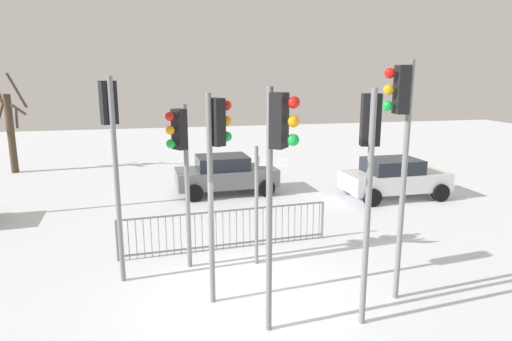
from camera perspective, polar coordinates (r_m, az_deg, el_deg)
name	(u,v)px	position (r m, az deg, el deg)	size (l,w,h in m)	color
ground_plane	(247,297)	(9.65, -1.20, -15.82)	(60.00, 60.00, 0.00)	white
traffic_light_mid_left	(278,158)	(7.40, 2.77, 1.66)	(0.48, 0.45, 4.35)	slate
traffic_light_foreground_right	(181,151)	(10.20, -9.57, 2.50)	(0.50, 0.44, 3.88)	slate
traffic_light_rear_left	(369,154)	(8.07, 14.17, 2.01)	(0.36, 0.56, 4.31)	slate
traffic_light_mid_right	(400,129)	(8.98, 17.87, 5.05)	(0.57, 0.35, 4.80)	slate
traffic_light_rear_right	(216,152)	(8.60, -5.12, 2.38)	(0.52, 0.41, 4.19)	slate
traffic_light_foreground_left	(111,134)	(9.96, -17.96, 4.46)	(0.40, 0.53, 4.49)	slate
direction_sign_post	(259,199)	(10.62, 0.40, -3.66)	(0.76, 0.28, 2.90)	slate
pedestrian_guard_railing	(226,229)	(11.84, -3.79, -7.44)	(5.53, 0.48, 1.07)	slate
car_white_mid	(394,177)	(17.30, 17.15, -0.85)	(3.84, 2.00, 1.47)	silver
car_grey_near	(225,174)	(17.16, -3.93, -0.42)	(3.87, 2.06, 1.47)	slate
bare_tree_left	(11,128)	(23.38, -28.74, 4.72)	(1.37, 1.36, 4.56)	#473828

